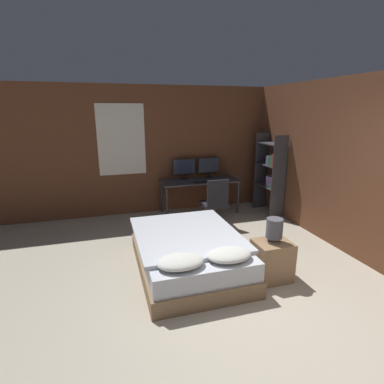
{
  "coord_description": "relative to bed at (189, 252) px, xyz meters",
  "views": [
    {
      "loc": [
        -1.6,
        -2.29,
        2.21
      ],
      "look_at": [
        -0.08,
        2.76,
        0.75
      ],
      "focal_mm": 28.0,
      "sensor_mm": 36.0,
      "label": 1
    }
  ],
  "objects": [
    {
      "name": "desk",
      "position": [
        0.91,
        2.29,
        0.39
      ],
      "size": [
        1.68,
        0.66,
        0.73
      ],
      "color": "#38383D",
      "rests_on": "ground_plane"
    },
    {
      "name": "bed",
      "position": [
        0.0,
        0.0,
        0.0
      ],
      "size": [
        1.43,
        1.96,
        0.59
      ],
      "color": "#846647",
      "rests_on": "ground_plane"
    },
    {
      "name": "wall_back",
      "position": [
        0.52,
        2.69,
        1.09
      ],
      "size": [
        12.0,
        0.08,
        2.7
      ],
      "color": "brown",
      "rests_on": "ground_plane"
    },
    {
      "name": "monitor_right",
      "position": [
        1.2,
        2.52,
        0.72
      ],
      "size": [
        0.5,
        0.16,
        0.44
      ],
      "color": "black",
      "rests_on": "desk"
    },
    {
      "name": "bedside_lamp",
      "position": [
        0.99,
        -0.56,
        0.46
      ],
      "size": [
        0.21,
        0.21,
        0.32
      ],
      "color": "gray",
      "rests_on": "nightstand"
    },
    {
      "name": "nightstand",
      "position": [
        0.99,
        -0.56,
        0.01
      ],
      "size": [
        0.47,
        0.4,
        0.54
      ],
      "color": "#997551",
      "rests_on": "ground_plane"
    },
    {
      "name": "bookshelf",
      "position": [
        2.35,
        1.78,
        0.69
      ],
      "size": [
        0.32,
        0.76,
        1.72
      ],
      "color": "#333338",
      "rests_on": "ground_plane"
    },
    {
      "name": "office_chair",
      "position": [
        0.97,
        1.51,
        0.11
      ],
      "size": [
        0.52,
        0.52,
        0.94
      ],
      "color": "black",
      "rests_on": "ground_plane"
    },
    {
      "name": "keyboard",
      "position": [
        0.91,
        2.06,
        0.48
      ],
      "size": [
        0.39,
        0.13,
        0.02
      ],
      "color": "black",
      "rests_on": "desk"
    },
    {
      "name": "wall_side_right",
      "position": [
        2.56,
        0.1,
        1.09
      ],
      "size": [
        0.06,
        12.0,
        2.7
      ],
      "color": "brown",
      "rests_on": "ground_plane"
    },
    {
      "name": "computer_mouse",
      "position": [
        1.2,
        2.06,
        0.49
      ],
      "size": [
        0.07,
        0.05,
        0.04
      ],
      "color": "black",
      "rests_on": "desk"
    },
    {
      "name": "monitor_left",
      "position": [
        0.62,
        2.52,
        0.72
      ],
      "size": [
        0.5,
        0.16,
        0.44
      ],
      "color": "black",
      "rests_on": "desk"
    },
    {
      "name": "ground_plane",
      "position": [
        0.54,
        -1.4,
        -0.26
      ],
      "size": [
        20.0,
        20.0,
        0.0
      ],
      "primitive_type": "plane",
      "color": "#B2A893"
    }
  ]
}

